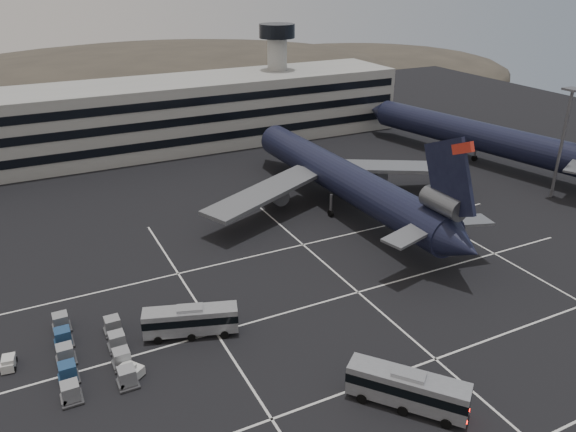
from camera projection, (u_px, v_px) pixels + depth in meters
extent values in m
plane|color=black|center=(283.00, 338.00, 59.01)|extent=(260.00, 260.00, 0.00)
cube|color=silver|center=(332.00, 397.00, 50.85)|extent=(90.00, 0.25, 0.01)
cube|color=silver|center=(267.00, 318.00, 62.27)|extent=(90.00, 0.25, 0.01)
cube|color=silver|center=(223.00, 263.00, 73.69)|extent=(90.00, 0.25, 0.01)
cube|color=silver|center=(210.00, 323.00, 61.45)|extent=(0.25, 55.00, 0.01)
cube|color=silver|center=(349.00, 284.00, 68.82)|extent=(0.25, 55.00, 0.01)
cube|color=silver|center=(483.00, 248.00, 77.82)|extent=(0.25, 55.00, 0.01)
cube|color=gray|center=(128.00, 119.00, 114.88)|extent=(120.00, 18.00, 14.00)
cube|color=black|center=(140.00, 147.00, 108.93)|extent=(118.00, 0.20, 1.60)
cube|color=black|center=(138.00, 127.00, 107.30)|extent=(118.00, 0.20, 1.60)
cube|color=black|center=(136.00, 108.00, 105.78)|extent=(118.00, 0.20, 1.60)
cylinder|color=gray|center=(277.00, 83.00, 129.21)|extent=(4.40, 4.40, 22.00)
cylinder|color=black|center=(277.00, 31.00, 124.51)|extent=(8.00, 8.00, 3.00)
ellipsoid|color=#38332B|center=(158.00, 106.00, 215.48)|extent=(252.00, 180.00, 44.00)
ellipsoid|color=#38332B|center=(337.00, 77.00, 246.39)|extent=(168.00, 120.00, 24.00)
cylinder|color=slate|center=(561.00, 145.00, 91.31)|extent=(0.50, 0.50, 18.00)
cube|color=slate|center=(573.00, 89.00, 87.59)|extent=(2.40, 2.40, 0.35)
cylinder|color=black|center=(342.00, 178.00, 88.31)|extent=(6.42, 48.09, 5.60)
cone|color=black|center=(270.00, 137.00, 109.50)|extent=(5.68, 4.59, 5.60)
cone|color=black|center=(462.00, 246.00, 66.88)|extent=(5.12, 5.09, 5.04)
cube|color=black|center=(449.00, 179.00, 66.69)|extent=(0.66, 9.48, 10.97)
cube|color=red|center=(463.00, 148.00, 63.76)|extent=(0.60, 3.24, 2.24)
cylinder|color=#595B60|center=(443.00, 203.00, 68.44)|extent=(2.80, 6.05, 2.70)
cube|color=slate|center=(411.00, 234.00, 68.50)|extent=(8.03, 4.80, 0.87)
cube|color=slate|center=(463.00, 221.00, 72.05)|extent=(7.98, 4.58, 0.87)
cube|color=slate|center=(265.00, 192.00, 84.96)|extent=(22.40, 13.65, 1.75)
cylinder|color=#595B60|center=(274.00, 193.00, 89.35)|extent=(2.79, 5.55, 2.70)
cube|color=slate|center=(398.00, 167.00, 95.54)|extent=(22.51, 13.03, 1.75)
cylinder|color=#595B60|center=(372.00, 174.00, 97.40)|extent=(2.79, 5.55, 2.70)
cylinder|color=slate|center=(296.00, 167.00, 101.96)|extent=(0.44, 0.44, 3.00)
cylinder|color=black|center=(296.00, 176.00, 102.63)|extent=(0.52, 1.11, 1.10)
cylinder|color=slate|center=(331.00, 203.00, 86.56)|extent=(0.44, 0.44, 3.00)
cylinder|color=black|center=(331.00, 213.00, 87.24)|extent=(0.52, 1.11, 1.10)
cylinder|color=slate|center=(365.00, 196.00, 89.27)|extent=(0.44, 0.44, 3.00)
cylinder|color=black|center=(365.00, 206.00, 89.95)|extent=(0.52, 1.11, 1.10)
cylinder|color=black|center=(478.00, 136.00, 110.16)|extent=(15.61, 48.10, 5.60)
cone|color=black|center=(379.00, 111.00, 128.78)|extent=(6.42, 5.58, 5.60)
cylinder|color=slate|center=(476.00, 150.00, 111.38)|extent=(0.44, 0.44, 3.00)
cylinder|color=black|center=(474.00, 158.00, 112.06)|extent=(0.72, 1.18, 1.10)
cube|color=gray|center=(407.00, 389.00, 49.05)|extent=(8.58, 9.67, 2.88)
cube|color=black|center=(408.00, 385.00, 48.91)|extent=(8.66, 9.76, 0.91)
cube|color=gray|center=(409.00, 374.00, 48.39)|extent=(3.02, 3.20, 0.34)
cylinder|color=black|center=(446.00, 424.00, 47.30)|extent=(0.82, 0.91, 0.92)
cylinder|color=black|center=(451.00, 405.00, 49.31)|extent=(0.82, 0.91, 0.92)
cylinder|color=black|center=(403.00, 411.00, 48.66)|extent=(0.82, 0.91, 0.92)
cylinder|color=black|center=(409.00, 393.00, 50.67)|extent=(0.82, 0.91, 0.92)
cylinder|color=black|center=(362.00, 399.00, 50.03)|extent=(0.82, 0.91, 0.92)
cylinder|color=black|center=(369.00, 382.00, 52.03)|extent=(0.82, 0.91, 0.92)
cube|color=#FF0C05|center=(467.00, 422.00, 46.91)|extent=(0.23, 0.21, 0.21)
cube|color=#FF0C05|center=(469.00, 410.00, 48.19)|extent=(0.23, 0.21, 0.21)
cube|color=gray|center=(191.00, 320.00, 58.74)|extent=(10.00, 5.21, 2.67)
cube|color=black|center=(191.00, 318.00, 58.61)|extent=(10.08, 5.28, 0.85)
cube|color=gray|center=(190.00, 308.00, 58.13)|extent=(2.99, 2.20, 0.31)
cylinder|color=black|center=(225.00, 335.00, 58.76)|extent=(0.90, 0.54, 0.86)
cylinder|color=black|center=(224.00, 322.00, 60.77)|extent=(0.90, 0.54, 0.86)
cylinder|color=black|center=(192.00, 338.00, 58.31)|extent=(0.90, 0.54, 0.86)
cylinder|color=black|center=(192.00, 325.00, 60.32)|extent=(0.90, 0.54, 0.86)
cylinder|color=black|center=(158.00, 340.00, 57.86)|extent=(0.90, 0.54, 0.86)
cylinder|color=black|center=(159.00, 328.00, 59.87)|extent=(0.90, 0.54, 0.86)
cube|color=silver|center=(8.00, 363.00, 54.37)|extent=(1.49, 2.33, 0.89)
cube|color=silver|center=(6.00, 361.00, 53.70)|extent=(1.21, 1.04, 0.50)
cylinder|color=black|center=(2.00, 372.00, 53.63)|extent=(0.30, 0.58, 0.56)
cylinder|color=black|center=(14.00, 369.00, 53.95)|extent=(0.30, 0.58, 0.56)
cylinder|color=black|center=(4.00, 362.00, 55.01)|extent=(0.30, 0.58, 0.56)
cylinder|color=black|center=(16.00, 359.00, 55.33)|extent=(0.30, 0.58, 0.56)
cube|color=silver|center=(132.00, 370.00, 53.45)|extent=(2.31, 2.55, 0.92)
cube|color=silver|center=(135.00, 366.00, 52.98)|extent=(1.45, 1.41, 0.51)
cylinder|color=black|center=(135.00, 378.00, 52.76)|extent=(0.52, 0.60, 0.57)
cylinder|color=black|center=(143.00, 371.00, 53.67)|extent=(0.52, 0.60, 0.57)
cylinder|color=black|center=(122.00, 373.00, 53.46)|extent=(0.52, 0.60, 0.57)
cylinder|color=black|center=(130.00, 366.00, 54.37)|extent=(0.52, 0.60, 0.57)
cube|color=#2D2D30|center=(72.00, 399.00, 50.46)|extent=(1.97, 2.26, 0.18)
cylinder|color=black|center=(72.00, 399.00, 50.49)|extent=(0.10, 0.20, 0.20)
cube|color=gray|center=(70.00, 391.00, 50.10)|extent=(1.60, 1.60, 1.59)
cube|color=#2D2D30|center=(128.00, 383.00, 52.32)|extent=(1.97, 2.26, 0.18)
cylinder|color=black|center=(128.00, 384.00, 52.35)|extent=(0.10, 0.20, 0.20)
cube|color=gray|center=(127.00, 376.00, 51.96)|extent=(1.60, 1.60, 1.59)
cube|color=#2D2D30|center=(69.00, 378.00, 52.94)|extent=(1.97, 2.26, 0.18)
cylinder|color=black|center=(69.00, 379.00, 52.96)|extent=(0.10, 0.20, 0.20)
cube|color=navy|center=(68.00, 371.00, 52.58)|extent=(1.60, 1.60, 1.59)
cube|color=#2D2D30|center=(123.00, 364.00, 54.80)|extent=(1.97, 2.26, 0.18)
cylinder|color=black|center=(123.00, 365.00, 54.82)|extent=(0.10, 0.20, 0.20)
cube|color=gray|center=(122.00, 357.00, 54.44)|extent=(1.60, 1.60, 1.59)
cube|color=#2D2D30|center=(67.00, 360.00, 55.41)|extent=(1.97, 2.26, 0.18)
cylinder|color=black|center=(67.00, 360.00, 55.44)|extent=(0.10, 0.20, 0.20)
cube|color=gray|center=(65.00, 353.00, 55.05)|extent=(1.60, 1.60, 1.59)
cube|color=#2D2D30|center=(118.00, 347.00, 57.27)|extent=(1.97, 2.26, 0.18)
cylinder|color=black|center=(118.00, 348.00, 57.30)|extent=(0.10, 0.20, 0.20)
cube|color=gray|center=(117.00, 340.00, 56.91)|extent=(1.60, 1.60, 1.59)
cube|color=#2D2D30|center=(64.00, 343.00, 57.89)|extent=(1.97, 2.26, 0.18)
cylinder|color=black|center=(64.00, 344.00, 57.91)|extent=(0.10, 0.20, 0.20)
cube|color=navy|center=(63.00, 336.00, 57.53)|extent=(1.60, 1.60, 1.59)
cube|color=#2D2D30|center=(114.00, 331.00, 59.75)|extent=(1.97, 2.26, 0.18)
cylinder|color=black|center=(114.00, 332.00, 59.77)|extent=(0.10, 0.20, 0.20)
cube|color=gray|center=(113.00, 324.00, 59.39)|extent=(1.60, 1.60, 1.59)
cube|color=#2D2D30|center=(62.00, 328.00, 60.36)|extent=(1.97, 2.26, 0.18)
cylinder|color=black|center=(62.00, 328.00, 60.39)|extent=(0.10, 0.20, 0.20)
cube|color=gray|center=(61.00, 321.00, 60.00)|extent=(1.60, 1.60, 1.59)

